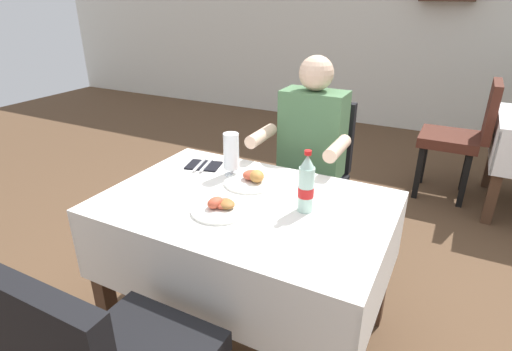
{
  "coord_description": "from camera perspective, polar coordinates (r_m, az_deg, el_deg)",
  "views": [
    {
      "loc": [
        0.69,
        -1.39,
        1.55
      ],
      "look_at": [
        -0.07,
        0.08,
        0.82
      ],
      "focal_mm": 28.4,
      "sensor_mm": 36.0,
      "label": 1
    }
  ],
  "objects": [
    {
      "name": "ground_plane",
      "position": [
        2.19,
        0.84,
        -20.99
      ],
      "size": [
        11.0,
        11.0,
        0.0
      ],
      "primitive_type": "plane",
      "color": "brown"
    },
    {
      "name": "beer_glass_left",
      "position": [
        1.97,
        -3.5,
        3.17
      ],
      "size": [
        0.08,
        0.08,
        0.22
      ],
      "color": "white",
      "rests_on": "main_dining_table"
    },
    {
      "name": "main_dining_table",
      "position": [
        1.84,
        -1.45,
        -8.15
      ],
      "size": [
        1.24,
        0.84,
        0.74
      ],
      "color": "white",
      "rests_on": "ground"
    },
    {
      "name": "napkin_cutlery_set",
      "position": [
        2.13,
        -7.38,
        1.45
      ],
      "size": [
        0.2,
        0.2,
        0.01
      ],
      "color": "black",
      "rests_on": "main_dining_table"
    },
    {
      "name": "back_wall",
      "position": [
        5.33,
        21.59,
        21.11
      ],
      "size": [
        11.0,
        0.12,
        2.83
      ],
      "primitive_type": "cube",
      "color": "silver",
      "rests_on": "ground"
    },
    {
      "name": "cola_bottle_primary",
      "position": [
        1.64,
        7.09,
        -1.36
      ],
      "size": [
        0.07,
        0.07,
        0.26
      ],
      "color": "silver",
      "rests_on": "main_dining_table"
    },
    {
      "name": "plate_near_camera",
      "position": [
        1.68,
        -5.02,
        -4.45
      ],
      "size": [
        0.24,
        0.24,
        0.06
      ],
      "color": "white",
      "rests_on": "main_dining_table"
    },
    {
      "name": "seated_diner_far",
      "position": [
        2.34,
        7.36,
        2.91
      ],
      "size": [
        0.5,
        0.46,
        1.26
      ],
      "color": "#282D42",
      "rests_on": "ground"
    },
    {
      "name": "chair_far_diner_seat",
      "position": [
        2.51,
        7.52,
        0.46
      ],
      "size": [
        0.44,
        0.5,
        0.97
      ],
      "color": "black",
      "rests_on": "ground"
    },
    {
      "name": "background_chair_left",
      "position": [
        3.6,
        27.14,
        5.37
      ],
      "size": [
        0.5,
        0.44,
        0.97
      ],
      "color": "#4C2319",
      "rests_on": "ground"
    },
    {
      "name": "plate_far_diner",
      "position": [
        1.91,
        -0.59,
        -0.54
      ],
      "size": [
        0.24,
        0.24,
        0.07
      ],
      "color": "white",
      "rests_on": "main_dining_table"
    }
  ]
}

